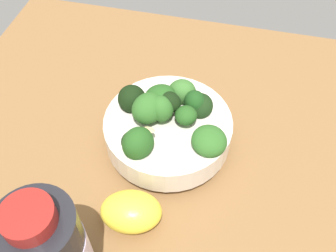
{
  "coord_description": "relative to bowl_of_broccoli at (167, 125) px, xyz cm",
  "views": [
    {
      "loc": [
        -9.21,
        28.15,
        44.84
      ],
      "look_at": [
        -1.6,
        -3.92,
        4.0
      ],
      "focal_mm": 41.85,
      "sensor_mm": 36.0,
      "label": 1
    }
  ],
  "objects": [
    {
      "name": "lemon_wedge",
      "position": [
        1.77,
        12.33,
        -1.94
      ],
      "size": [
        8.22,
        6.62,
        4.25
      ],
      "primitive_type": "ellipsoid",
      "rotation": [
        0.0,
        0.0,
        0.17
      ],
      "color": "yellow",
      "rests_on": "ground_plane"
    },
    {
      "name": "ground_plane",
      "position": [
        1.48,
        3.94,
        -5.95
      ],
      "size": [
        66.95,
        66.95,
        3.77
      ],
      "primitive_type": "cube",
      "color": "brown"
    },
    {
      "name": "bowl_of_broccoli",
      "position": [
        0.0,
        0.0,
        0.0
      ],
      "size": [
        17.73,
        17.15,
        9.68
      ],
      "color": "silver",
      "rests_on": "ground_plane"
    }
  ]
}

